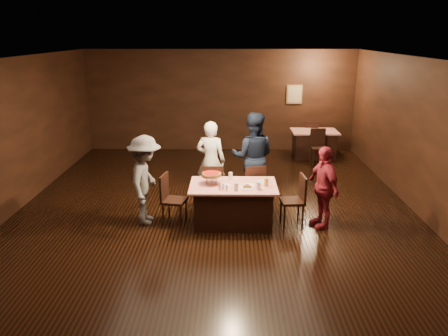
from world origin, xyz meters
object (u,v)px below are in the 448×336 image
(glass_amber, at_px, (266,182))
(glass_front_left, at_px, (236,187))
(chair_far_right, at_px, (253,186))
(chair_back_far, at_px, (310,136))
(diner_grey_knit, at_px, (145,180))
(diner_navy_hoodie, at_px, (253,157))
(main_table, at_px, (233,204))
(back_table, at_px, (314,144))
(diner_red_shirt, at_px, (323,187))
(plate_empty, at_px, (263,182))
(glass_front_right, at_px, (259,186))
(glass_back, at_px, (231,176))
(chair_far_left, at_px, (213,186))
(chair_end_left, at_px, (174,199))
(chair_back_near, at_px, (319,147))
(chair_end_right, at_px, (292,200))
(diner_white_jacket, at_px, (211,161))
(pizza_stand, at_px, (212,174))

(glass_amber, bearing_deg, glass_front_left, -155.56)
(chair_far_right, bearing_deg, chair_back_far, -127.18)
(diner_grey_knit, relative_size, glass_front_left, 12.00)
(chair_back_far, bearing_deg, diner_navy_hoodie, 71.20)
(main_table, distance_m, back_table, 5.22)
(diner_grey_knit, height_order, diner_red_shirt, diner_grey_knit)
(chair_back_far, xyz_separation_m, plate_empty, (-1.81, -5.11, 0.30))
(glass_front_right, bearing_deg, diner_navy_hoodie, 91.19)
(glass_front_right, relative_size, glass_back, 1.00)
(glass_front_right, height_order, glass_back, same)
(chair_far_left, height_order, plate_empty, chair_far_left)
(chair_end_left, bearing_deg, plate_empty, -73.76)
(chair_back_near, bearing_deg, glass_amber, -115.65)
(glass_front_left, xyz_separation_m, glass_amber, (0.55, 0.25, 0.00))
(back_table, relative_size, glass_amber, 9.29)
(plate_empty, distance_m, glass_front_right, 0.42)
(chair_far_right, height_order, glass_amber, chair_far_right)
(chair_far_right, height_order, chair_back_far, same)
(chair_back_near, relative_size, glass_front_left, 6.79)
(back_table, bearing_deg, plate_empty, -111.87)
(chair_back_near, relative_size, diner_red_shirt, 0.62)
(chair_end_right, bearing_deg, diner_red_shirt, 75.76)
(chair_back_far, height_order, diner_grey_knit, diner_grey_knit)
(diner_white_jacket, height_order, diner_red_shirt, diner_white_jacket)
(chair_back_far, relative_size, pizza_stand, 2.50)
(diner_red_shirt, distance_m, pizza_stand, 2.05)
(diner_grey_knit, relative_size, pizza_stand, 4.42)
(glass_front_right, bearing_deg, plate_empty, 75.96)
(chair_end_right, distance_m, plate_empty, 0.65)
(chair_back_far, bearing_deg, diner_red_shirt, 89.41)
(glass_back, bearing_deg, chair_back_near, 56.63)
(main_table, relative_size, glass_amber, 11.43)
(chair_end_right, relative_size, chair_back_near, 1.00)
(chair_far_left, bearing_deg, main_table, 118.28)
(chair_far_left, distance_m, diner_red_shirt, 2.22)
(chair_back_near, xyz_separation_m, diner_grey_knit, (-3.99, -3.92, 0.37))
(chair_back_far, relative_size, glass_amber, 6.79)
(main_table, height_order, diner_white_jacket, diner_white_jacket)
(glass_back, bearing_deg, chair_end_left, -164.05)
(chair_end_right, height_order, diner_white_jacket, diner_white_jacket)
(pizza_stand, bearing_deg, chair_back_far, 62.08)
(plate_empty, distance_m, glass_amber, 0.22)
(diner_navy_hoodie, relative_size, glass_front_left, 13.54)
(chair_back_far, relative_size, diner_grey_knit, 0.57)
(chair_back_far, xyz_separation_m, glass_amber, (-1.76, -5.31, 0.37))
(chair_end_left, xyz_separation_m, chair_back_far, (3.46, 5.26, 0.00))
(pizza_stand, distance_m, glass_amber, 1.01)
(chair_back_far, bearing_deg, plate_empty, 77.60)
(chair_far_left, distance_m, chair_far_right, 0.80)
(chair_far_left, height_order, glass_amber, chair_far_left)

